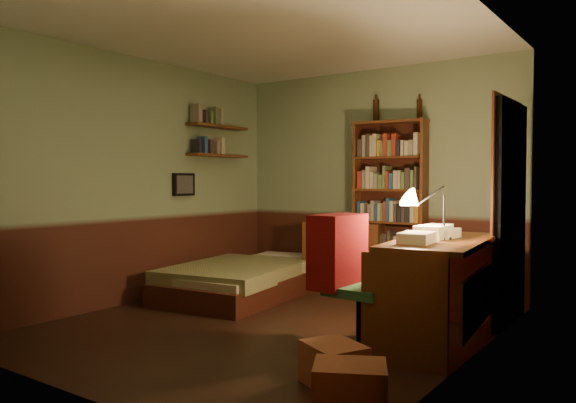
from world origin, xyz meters
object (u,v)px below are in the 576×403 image
Objects in this scene: desk_lamp at (444,202)px; cardboard_box_a at (350,391)px; bookshelf at (390,208)px; bed at (247,267)px; cardboard_box_b at (334,365)px; dresser at (345,256)px; desk at (442,291)px; office_chair at (360,280)px; mini_stereo at (355,217)px.

desk_lamp is 1.94m from cardboard_box_a.
bookshelf reaches higher than cardboard_box_a.
cardboard_box_b is at bearing -46.10° from bed.
desk_lamp is at bearing 92.83° from cardboard_box_a.
dresser is at bearing 136.00° from desk_lamp.
desk is at bearing 80.22° from cardboard_box_b.
bed is 1.75m from bookshelf.
desk reaches higher than cardboard_box_a.
office_chair reaches higher than cardboard_box_a.
bed is at bearing 138.75° from cardboard_box_a.
mini_stereo is at bearing 51.62° from dresser.
cardboard_box_b is at bearing -105.91° from desk.
mini_stereo is 0.20× the size of office_chair.
desk is (1.69, -1.43, 0.01)m from dresser.
desk reaches higher than cardboard_box_b.
cardboard_box_b is at bearing -104.08° from desk_lamp.
dresser is 0.59× the size of desk.
mini_stereo reaches higher than dresser.
bookshelf is (0.53, 0.08, 0.58)m from dresser.
mini_stereo is 3.27m from cardboard_box_b.
bookshelf is at bearing 112.05° from office_chair.
bookshelf is at bearing -23.70° from mini_stereo.
cardboard_box_a is (1.25, -3.18, -0.84)m from bookshelf.
bookshelf is (0.47, -0.04, 0.11)m from mini_stereo.
desk_lamp is at bearing -58.55° from bookshelf.
cardboard_box_a is (0.08, -1.68, -0.97)m from desk_lamp.
desk_lamp is (2.48, -0.57, 0.81)m from bed.
dresser is 2.31× the size of cardboard_box_a.
office_chair reaches higher than dresser.
dresser is 0.79m from bookshelf.
bed reaches higher than cardboard_box_a.
desk is 2.65× the size of desk_lamp.
bed is 2.67m from desk_lamp.
bookshelf is at bearing -2.72° from dresser.
bookshelf reaches higher than bed.
bed is 9.39× the size of mini_stereo.
desk_lamp is 1.66m from cardboard_box_b.
cardboard_box_a is 1.05× the size of cardboard_box_b.
mini_stereo is 0.38× the size of desk_lamp.
cardboard_box_a is at bearing -80.74° from mini_stereo.
desk_lamp reaches higher than mini_stereo.
office_chair is at bearing -76.87° from bookshelf.
bed is at bearing -150.97° from bookshelf.
cardboard_box_a is at bearing -91.20° from desk_lamp.
bed is at bearing 162.93° from desk_lamp.
office_chair is 2.92× the size of cardboard_box_b.
desk is 3.93× the size of cardboard_box_a.
desk is 1.69m from cardboard_box_a.
desk_lamp is (1.17, -1.51, 0.14)m from bookshelf.
dresser is at bearing -135.34° from mini_stereo.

